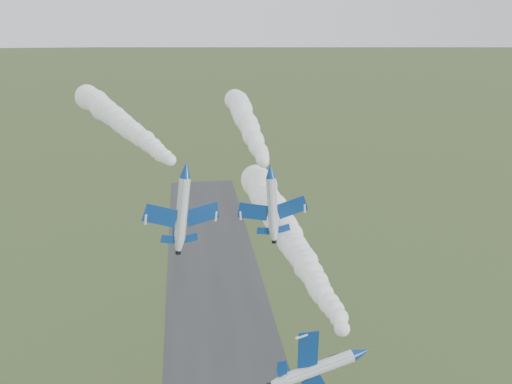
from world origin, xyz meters
TOP-DOWN VIEW (x-y plane):
  - jet_lead at (11.14, -8.49)m, footprint 3.23×11.41m
  - smoke_trail_jet_lead at (8.89, 22.32)m, footprint 12.02×57.75m
  - jet_pair_left at (-6.21, 18.15)m, footprint 11.27×13.08m
  - smoke_trail_jet_pair_left at (-17.90, 48.26)m, footprint 26.03×55.70m
  - jet_pair_right at (5.58, 18.44)m, footprint 10.04×12.08m
  - smoke_trail_jet_pair_right at (5.85, 50.05)m, footprint 6.64×57.50m

SIDE VIEW (x-z plane):
  - jet_lead at x=11.14m, z-range 27.11..36.28m
  - smoke_trail_jet_lead at x=8.89m, z-range 30.00..35.83m
  - jet_pair_right at x=5.58m, z-range 42.50..45.50m
  - smoke_trail_jet_pair_right at x=5.85m, z-range 42.13..47.07m
  - jet_pair_left at x=-6.21m, z-range 42.92..46.43m
  - smoke_trail_jet_pair_left at x=-17.90m, z-range 43.30..48.55m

